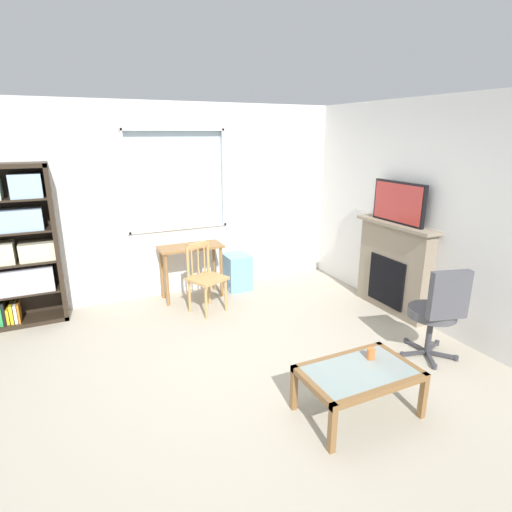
{
  "coord_description": "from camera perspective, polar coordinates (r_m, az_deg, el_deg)",
  "views": [
    {
      "loc": [
        -1.38,
        -3.26,
        2.24
      ],
      "look_at": [
        0.39,
        0.47,
        1.0
      ],
      "focal_mm": 28.82,
      "sensor_mm": 36.0,
      "label": 1
    }
  ],
  "objects": [
    {
      "name": "sippy_cup",
      "position": [
        3.7,
        15.65,
        -12.91
      ],
      "size": [
        0.07,
        0.07,
        0.09
      ],
      "primitive_type": "cylinder",
      "color": "orange",
      "rests_on": "coffee_table"
    },
    {
      "name": "desk_under_window",
      "position": [
        5.73,
        -9.01,
        -0.02
      ],
      "size": [
        0.87,
        0.39,
        0.76
      ],
      "color": "olive",
      "rests_on": "ground"
    },
    {
      "name": "wooden_chair",
      "position": [
        5.32,
        -7.06,
        -2.91
      ],
      "size": [
        0.54,
        0.53,
        0.9
      ],
      "color": "tan",
      "rests_on": "ground"
    },
    {
      "name": "plastic_drawer_unit",
      "position": [
        6.11,
        -2.66,
        -2.19
      ],
      "size": [
        0.35,
        0.4,
        0.52
      ],
      "primitive_type": "cube",
      "color": "#72ADDB",
      "rests_on": "ground"
    },
    {
      "name": "office_chair",
      "position": [
        4.51,
        23.94,
        -6.76
      ],
      "size": [
        0.58,
        0.61,
        1.0
      ],
      "color": "#4C4C51",
      "rests_on": "ground"
    },
    {
      "name": "bookshelf",
      "position": [
        5.56,
        -30.46,
        1.33
      ],
      "size": [
        0.9,
        0.38,
        1.92
      ],
      "color": "#2D2319",
      "rests_on": "ground"
    },
    {
      "name": "coffee_table",
      "position": [
        3.57,
        14.08,
        -15.9
      ],
      "size": [
        0.94,
        0.59,
        0.41
      ],
      "color": "#8C9E99",
      "rests_on": "ground"
    },
    {
      "name": "wall_back_with_window",
      "position": [
        5.88,
        -11.6,
        7.02
      ],
      "size": [
        4.88,
        0.15,
        2.64
      ],
      "color": "silver",
      "rests_on": "ground"
    },
    {
      "name": "ground",
      "position": [
        4.2,
        -2.08,
        -15.71
      ],
      "size": [
        5.88,
        5.75,
        0.02
      ],
      "primitive_type": "cube",
      "color": "#B2A893"
    },
    {
      "name": "tv",
      "position": [
        5.34,
        19.17,
        7.03
      ],
      "size": [
        0.06,
        0.81,
        0.51
      ],
      "color": "black",
      "rests_on": "fireplace"
    },
    {
      "name": "fireplace",
      "position": [
        5.55,
        18.49,
        -1.49
      ],
      "size": [
        0.26,
        1.21,
        1.17
      ],
      "color": "gray",
      "rests_on": "ground"
    },
    {
      "name": "wall_right",
      "position": [
        5.15,
        24.29,
        4.97
      ],
      "size": [
        0.12,
        4.95,
        2.64
      ],
      "primitive_type": "cube",
      "color": "silver",
      "rests_on": "ground"
    }
  ]
}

